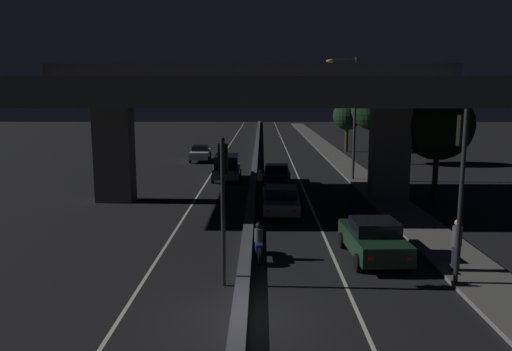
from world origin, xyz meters
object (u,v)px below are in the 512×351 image
traffic_light_left_of_median (223,186)px  pedestrian_on_sidewalk (457,245)px  car_grey_second (281,200)px  motorcycle_blue_filtering_near (259,244)px  motorcycle_black_filtering_far (260,182)px  traffic_light_right_of_median (462,168)px  car_grey_lead_oncoming (227,167)px  car_white_second_oncoming (200,153)px  car_dark_green_lead (374,239)px  street_lamp (351,110)px  car_dark_blue_third (277,174)px  motorcycle_white_filtering_mid (266,198)px

traffic_light_left_of_median → pedestrian_on_sidewalk: bearing=7.5°
car_grey_second → pedestrian_on_sidewalk: bearing=-145.3°
motorcycle_blue_filtering_near → motorcycle_black_filtering_far: motorcycle_blue_filtering_near is taller
traffic_light_right_of_median → car_grey_second: traffic_light_right_of_median is taller
car_grey_lead_oncoming → car_white_second_oncoming: 10.89m
car_white_second_oncoming → car_dark_green_lead: bearing=17.3°
traffic_light_right_of_median → street_lamp: street_lamp is taller
car_grey_second → car_dark_blue_third: bearing=1.7°
car_grey_lead_oncoming → pedestrian_on_sidewalk: bearing=24.4°
car_dark_blue_third → car_grey_lead_oncoming: (-3.57, 1.43, 0.27)m
traffic_light_left_of_median → motorcycle_blue_filtering_near: traffic_light_left_of_median is taller
traffic_light_left_of_median → car_dark_blue_third: (2.26, 18.71, -2.60)m
pedestrian_on_sidewalk → car_white_second_oncoming: bearing=112.8°
car_grey_second → car_white_second_oncoming: 21.81m
car_white_second_oncoming → pedestrian_on_sidewalk: size_ratio=2.37×
street_lamp → car_white_second_oncoming: 16.66m
traffic_light_right_of_median → motorcycle_blue_filtering_near: size_ratio=2.95×
motorcycle_white_filtering_mid → pedestrian_on_sidewalk: size_ratio=1.01×
car_grey_second → motorcycle_blue_filtering_near: car_grey_second is taller
traffic_light_left_of_median → pedestrian_on_sidewalk: 8.29m
traffic_light_right_of_median → pedestrian_on_sidewalk: size_ratio=3.17×
motorcycle_black_filtering_far → street_lamp: bearing=-61.9°
traffic_light_right_of_median → motorcycle_white_filtering_mid: (-6.04, 10.82, -3.23)m
street_lamp → car_grey_second: street_lamp is taller
car_dark_green_lead → car_white_second_oncoming: car_dark_green_lead is taller
car_dark_green_lead → car_dark_blue_third: bearing=8.5°
car_dark_green_lead → motorcycle_white_filtering_mid: (-3.99, 8.16, -0.13)m
street_lamp → car_grey_lead_oncoming: size_ratio=2.09×
car_dark_green_lead → traffic_light_left_of_median: bearing=113.3°
street_lamp → motorcycle_blue_filtering_near: 18.92m
street_lamp → car_dark_green_lead: street_lamp is taller
car_grey_second → traffic_light_left_of_median: bearing=168.9°
car_grey_lead_oncoming → traffic_light_right_of_median: bearing=22.2°
motorcycle_black_filtering_far → motorcycle_blue_filtering_near: bearing=177.3°
car_white_second_oncoming → pedestrian_on_sidewalk: 32.01m
car_grey_second → traffic_light_right_of_median: bearing=-150.1°
street_lamp → car_grey_lead_oncoming: bearing=177.8°
car_dark_green_lead → motorcycle_blue_filtering_near: (-4.32, -0.11, -0.16)m
car_dark_green_lead → motorcycle_white_filtering_mid: same height
traffic_light_left_of_median → car_white_second_oncoming: traffic_light_left_of_median is taller
traffic_light_left_of_median → pedestrian_on_sidewalk: (7.92, 1.04, -2.23)m
traffic_light_right_of_median → car_white_second_oncoming: (-11.99, 30.55, -3.12)m
motorcycle_blue_filtering_near → car_grey_lead_oncoming: bearing=5.0°
traffic_light_right_of_median → motorcycle_white_filtering_mid: 12.80m
car_grey_lead_oncoming → motorcycle_black_filtering_far: car_grey_lead_oncoming is taller
motorcycle_blue_filtering_near → street_lamp: bearing=-23.1°
car_grey_second → motorcycle_white_filtering_mid: (-0.79, 1.02, -0.08)m
car_grey_second → car_grey_lead_oncoming: (-3.55, 10.34, 0.23)m
traffic_light_right_of_median → pedestrian_on_sidewalk: (0.43, 1.05, -2.81)m
traffic_light_right_of_median → car_grey_second: size_ratio=1.34×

